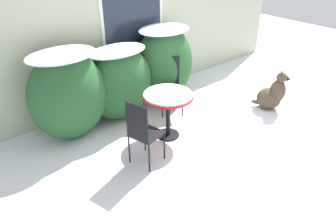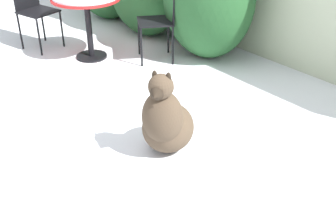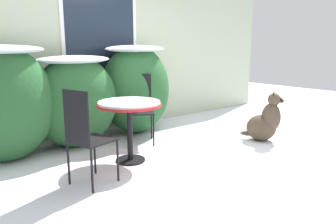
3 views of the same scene
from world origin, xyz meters
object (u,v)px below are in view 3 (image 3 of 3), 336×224
(patio_table, at_px, (129,111))
(patio_chair_near_table, at_px, (140,106))
(patio_chair_far_side, at_px, (86,134))
(dog, at_px, (265,123))

(patio_table, bearing_deg, patio_chair_near_table, 46.67)
(patio_chair_far_side, bearing_deg, dog, -109.15)
(patio_chair_near_table, bearing_deg, patio_table, -101.43)
(patio_chair_far_side, height_order, dog, patio_chair_far_side)
(dog, bearing_deg, patio_chair_far_side, 143.60)
(patio_table, xyz_separation_m, patio_chair_far_side, (-0.77, -0.34, -0.10))
(patio_chair_far_side, distance_m, dog, 2.93)
(patio_chair_near_table, bearing_deg, dog, -6.63)
(patio_chair_far_side, relative_size, dog, 1.34)
(patio_chair_near_table, xyz_separation_m, dog, (1.53, -1.22, -0.28))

